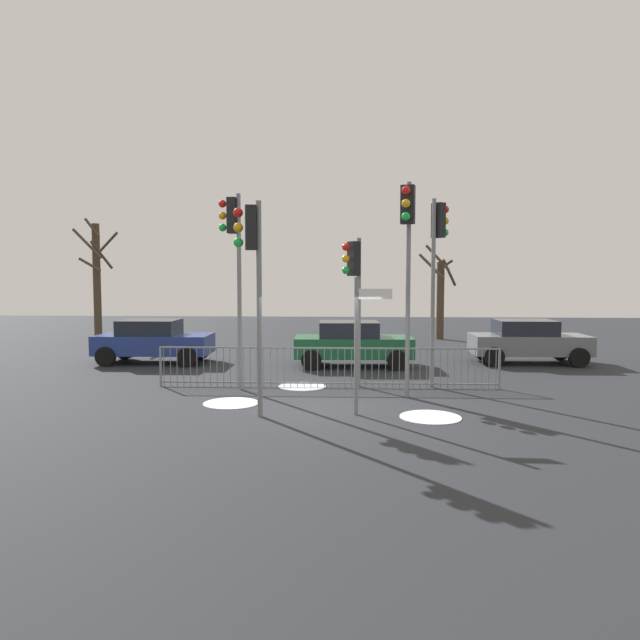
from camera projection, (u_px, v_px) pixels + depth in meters
The scene contains 16 objects.
ground_plane at pixel (323, 408), 12.93m from camera, with size 60.00×60.00×0.00m, color #26282D.
traffic_light_mid_right at pixel (437, 250), 15.14m from camera, with size 0.48×0.45×4.94m.
traffic_light_rear_right at pixel (408, 241), 13.68m from camera, with size 0.37×0.56×5.16m.
traffic_light_foreground_right at pixel (234, 247), 14.77m from camera, with size 0.57×0.33×5.02m.
traffic_light_foreground_left at pixel (354, 278), 15.19m from camera, with size 0.50×0.43×3.94m.
traffic_light_mid_left at pixel (252, 259), 11.86m from camera, with size 0.56×0.36×4.46m.
direction_sign_post at pixel (359, 338), 12.16m from camera, with size 0.79×0.09×2.91m.
pedestrian_guard_railing at pixel (328, 367), 15.25m from camera, with size 9.00×0.18×1.07m.
car_grey_mid at pixel (528, 341), 19.60m from camera, with size 3.81×1.94×1.47m.
car_blue_near at pixel (153, 340), 19.68m from camera, with size 3.83×1.98×1.47m.
car_green_far at pixel (352, 343), 18.92m from camera, with size 3.87×2.06×1.47m.
bare_tree_left at pixel (440, 295), 27.11m from camera, with size 1.80×1.71×4.42m.
bare_tree_centre at pixel (97, 276), 27.39m from camera, with size 1.72×1.75×5.66m.
snow_patch_kerb at pixel (430, 417), 12.04m from camera, with size 1.28×1.28×0.01m, color white.
snow_patch_island at pixel (302, 386), 15.43m from camera, with size 1.27×1.27×0.01m, color silver.
snow_patch_verge at pixel (231, 403), 13.37m from camera, with size 1.28×1.28×0.01m, color white.
Camera 1 is at (0.66, -12.74, 2.90)m, focal length 32.56 mm.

